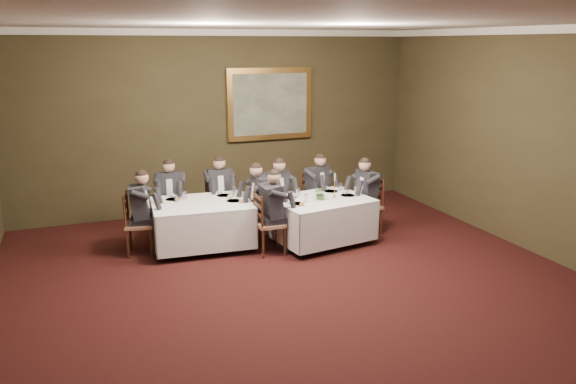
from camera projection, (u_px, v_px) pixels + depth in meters
ground at (328, 316)px, 6.89m from camera, size 10.00×10.00×0.00m
ceiling at (334, 19)px, 5.99m from camera, size 8.00×10.00×0.10m
back_wall at (220, 122)px, 10.94m from camera, size 8.00×0.10×3.50m
crown_molding at (334, 25)px, 6.00m from camera, size 8.00×10.00×0.12m
table_main at (321, 217)px, 9.33m from camera, size 1.71×1.41×0.67m
table_second at (202, 221)px, 9.11m from camera, size 1.68×1.33×0.67m
chair_main_backleft at (276, 218)px, 9.83m from camera, size 0.55×0.54×1.00m
diner_main_backleft at (276, 205)px, 9.77m from camera, size 0.53×0.58×1.35m
chair_main_backright at (316, 211)px, 10.24m from camera, size 0.57×0.56×1.00m
diner_main_backright at (316, 199)px, 10.17m from camera, size 0.56×0.60×1.35m
chair_main_endleft at (269, 236)px, 8.90m from camera, size 0.42×0.44×1.00m
diner_main_endleft at (270, 222)px, 8.85m from camera, size 0.48×0.42×1.35m
chair_main_endright at (367, 217)px, 9.85m from camera, size 0.46×0.48×1.00m
diner_main_endright at (367, 205)px, 9.78m from camera, size 0.52×0.45×1.35m
chair_sec_backleft at (172, 219)px, 9.79m from camera, size 0.52×0.51×1.00m
diner_sec_backleft at (171, 206)px, 9.72m from camera, size 0.50×0.56×1.35m
chair_sec_backright at (220, 214)px, 10.02m from camera, size 0.44×0.42×1.00m
diner_sec_backright at (220, 202)px, 9.95m from camera, size 0.42×0.48×1.35m
chair_sec_endright at (262, 225)px, 9.43m from camera, size 0.42×0.44×1.00m
diner_sec_endright at (261, 212)px, 9.37m from camera, size 0.48×0.42×1.35m
chair_sec_endleft at (140, 237)px, 8.88m from camera, size 0.50×0.52×1.00m
diner_sec_endleft at (139, 223)px, 8.82m from camera, size 0.55×0.49×1.35m
centerpiece at (321, 192)px, 9.16m from camera, size 0.23×0.20×0.24m
candlestick at (335, 188)px, 9.30m from camera, size 0.06×0.06×0.42m
place_setting_table_main at (292, 195)px, 9.35m from camera, size 0.33×0.31×0.14m
place_setting_table_second at (176, 197)px, 9.25m from camera, size 0.33×0.31×0.14m
painting at (270, 104)px, 11.15m from camera, size 1.76×0.09×1.42m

